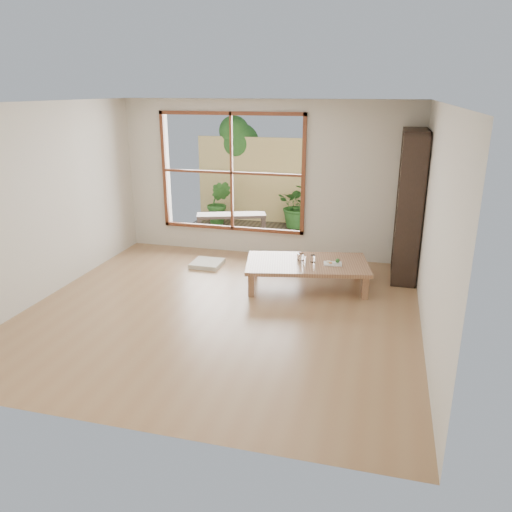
{
  "coord_description": "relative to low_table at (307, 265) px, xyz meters",
  "views": [
    {
      "loc": [
        1.94,
        -5.66,
        2.75
      ],
      "look_at": [
        0.28,
        0.67,
        0.55
      ],
      "focal_mm": 35.0,
      "sensor_mm": 36.0,
      "label": 1
    }
  ],
  "objects": [
    {
      "name": "glass_tall",
      "position": [
        -0.07,
        -0.06,
        0.12
      ],
      "size": [
        0.08,
        0.08,
        0.14
      ],
      "primitive_type": "cylinder",
      "color": "silver",
      "rests_on": "low_table"
    },
    {
      "name": "glass_small",
      "position": [
        -0.13,
        0.07,
        0.09
      ],
      "size": [
        0.07,
        0.07,
        0.09
      ],
      "primitive_type": "cylinder",
      "color": "silver",
      "rests_on": "low_table"
    },
    {
      "name": "deck",
      "position": [
        -1.54,
        2.48,
        -0.33
      ],
      "size": [
        2.8,
        2.0,
        0.05
      ],
      "primitive_type": "cube",
      "color": "#332D25",
      "rests_on": "ground"
    },
    {
      "name": "garden_bench",
      "position": [
        -1.85,
        2.26,
        0.05
      ],
      "size": [
        1.38,
        0.8,
        0.42
      ],
      "rotation": [
        0.0,
        0.0,
        0.34
      ],
      "color": "#31201B",
      "rests_on": "deck"
    },
    {
      "name": "garden_tree",
      "position": [
        -2.21,
        3.78,
        1.29
      ],
      "size": [
        1.04,
        0.85,
        2.22
      ],
      "color": "#4C3D2D",
      "rests_on": "ground"
    },
    {
      "name": "bookshelf",
      "position": [
        1.37,
        0.82,
        0.77
      ],
      "size": [
        0.35,
        0.99,
        2.21
      ],
      "primitive_type": "cube",
      "color": "#31201B",
      "rests_on": "ground"
    },
    {
      "name": "glass_short",
      "position": [
        -0.06,
        0.03,
        0.09
      ],
      "size": [
        0.06,
        0.06,
        0.08
      ],
      "primitive_type": "cylinder",
      "color": "silver",
      "rests_on": "low_table"
    },
    {
      "name": "shrub_left",
      "position": [
        -2.34,
        2.98,
        0.15
      ],
      "size": [
        0.53,
        0.44,
        0.92
      ],
      "primitive_type": "imported",
      "rotation": [
        0.0,
        0.0,
        0.06
      ],
      "color": "#2B5E22",
      "rests_on": "deck"
    },
    {
      "name": "glass_mid",
      "position": [
        0.08,
        0.02,
        0.1
      ],
      "size": [
        0.07,
        0.07,
        0.1
      ],
      "primitive_type": "cylinder",
      "color": "silver",
      "rests_on": "low_table"
    },
    {
      "name": "food_tray",
      "position": [
        0.38,
        0.01,
        0.06
      ],
      "size": [
        0.27,
        0.21,
        0.08
      ],
      "rotation": [
        0.0,
        0.0,
        0.14
      ],
      "color": "white",
      "rests_on": "low_table"
    },
    {
      "name": "ground",
      "position": [
        -0.94,
        -1.08,
        -0.33
      ],
      "size": [
        5.0,
        5.0,
        0.0
      ],
      "primitive_type": "plane",
      "color": "#A17A50",
      "rests_on": "ground"
    },
    {
      "name": "floor_cushion",
      "position": [
        -1.72,
        0.5,
        -0.3
      ],
      "size": [
        0.48,
        0.48,
        0.07
      ],
      "primitive_type": "cube",
      "rotation": [
        0.0,
        0.0,
        -0.0
      ],
      "color": "beige",
      "rests_on": "ground"
    },
    {
      "name": "bamboo_fence",
      "position": [
        -1.54,
        3.48,
        0.57
      ],
      "size": [
        2.8,
        0.06,
        1.8
      ],
      "primitive_type": "cube",
      "color": "#D5BE6D",
      "rests_on": "ground"
    },
    {
      "name": "low_table",
      "position": [
        0.0,
        0.0,
        0.0
      ],
      "size": [
        1.89,
        1.3,
        0.38
      ],
      "rotation": [
        0.0,
        0.0,
        0.2
      ],
      "color": "#9B6E4B",
      "rests_on": "ground"
    },
    {
      "name": "shrub_right",
      "position": [
        -0.68,
        3.14,
        0.16
      ],
      "size": [
        0.98,
        0.9,
        0.94
      ],
      "primitive_type": "imported",
      "rotation": [
        0.0,
        0.0,
        0.22
      ],
      "color": "#2B5E22",
      "rests_on": "deck"
    }
  ]
}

